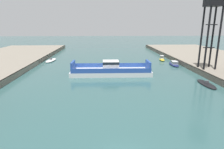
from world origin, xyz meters
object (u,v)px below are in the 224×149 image
object	(u,v)px
chain_ferry	(111,70)
moored_boat_near_right	(162,59)
crane_tower	(214,7)
moored_boat_mid_right	(206,84)
moored_boat_far_left	(51,60)
moored_boat_upstream_a	(174,64)

from	to	relation	value
chain_ferry	moored_boat_near_right	bearing A→B (deg)	45.03
crane_tower	chain_ferry	bearing A→B (deg)	179.50
moored_boat_mid_right	moored_boat_far_left	world-z (taller)	moored_boat_far_left
moored_boat_near_right	moored_boat_far_left	xyz separation A→B (m)	(-38.04, 0.69, -0.38)
crane_tower	moored_boat_mid_right	bearing A→B (deg)	-117.35
moored_boat_far_left	moored_boat_near_right	bearing A→B (deg)	-1.03
moored_boat_mid_right	moored_boat_upstream_a	size ratio (longest dim) A/B	0.92
moored_boat_far_left	moored_boat_upstream_a	size ratio (longest dim) A/B	1.07
moored_boat_far_left	crane_tower	xyz separation A→B (m)	(43.60, -19.42, 15.64)
moored_boat_near_right	moored_boat_mid_right	bearing A→B (deg)	-88.52
chain_ferry	moored_boat_near_right	distance (m)	26.18
chain_ferry	moored_boat_near_right	xyz separation A→B (m)	(18.50, 18.52, -0.43)
moored_boat_near_right	moored_boat_mid_right	distance (m)	28.10
moored_boat_near_right	moored_boat_far_left	world-z (taller)	moored_boat_near_right
chain_ferry	moored_boat_mid_right	world-z (taller)	chain_ferry
chain_ferry	crane_tower	world-z (taller)	crane_tower
moored_boat_mid_right	crane_tower	world-z (taller)	crane_tower
moored_boat_mid_right	moored_boat_upstream_a	world-z (taller)	moored_boat_upstream_a
moored_boat_near_right	chain_ferry	bearing A→B (deg)	-134.97
moored_boat_far_left	crane_tower	bearing A→B (deg)	-24.01
crane_tower	moored_boat_upstream_a	bearing A→B (deg)	112.37
chain_ferry	crane_tower	distance (m)	28.27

